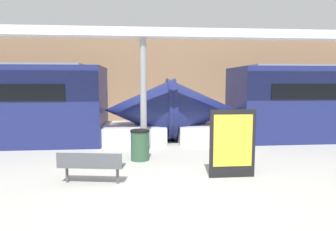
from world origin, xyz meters
name	(u,v)px	position (x,y,z in m)	size (l,w,h in m)	color
ground_plane	(171,201)	(0.00, 0.00, 0.00)	(60.00, 60.00, 0.00)	#B2AFA8
station_wall	(151,81)	(0.00, 12.09, 2.50)	(56.00, 0.20, 5.00)	#937051
bench_near	(91,164)	(-1.85, 1.22, 0.49)	(1.65, 0.69, 0.80)	#4C4F54
trash_bin	(140,145)	(-0.66, 3.36, 0.49)	(0.61, 0.61, 0.97)	#2D5138
poster_board	(232,143)	(1.74, 1.41, 0.90)	(1.20, 0.07, 1.78)	black
support_column_near	(143,98)	(-0.53, 3.85, 1.96)	(0.21, 0.21, 3.91)	gray
canopy_beam	(143,33)	(-0.53, 3.85, 4.05)	(28.00, 0.60, 0.28)	silver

